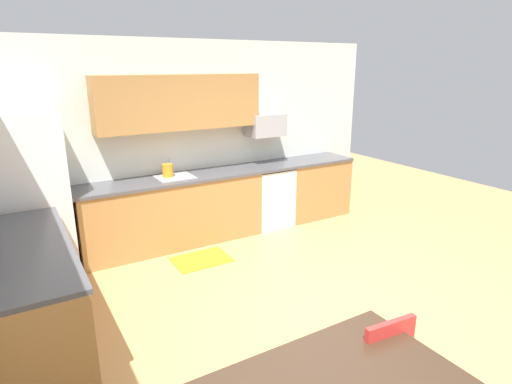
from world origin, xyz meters
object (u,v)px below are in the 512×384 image
Objects in this scene: microwave at (265,125)px; chair_near_table at (399,380)px; refrigerator at (31,199)px; oven_range at (268,196)px; kettle at (168,171)px.

chair_near_table is (-1.47, -3.90, -1.01)m from microwave.
refrigerator reaches higher than oven_range.
chair_near_table is at bearing -65.30° from refrigerator.
oven_range is 4.55× the size of kettle.
oven_range is at bearing -1.86° from kettle.
oven_range is at bearing 1.44° from refrigerator.
refrigerator reaches higher than chair_near_table.
refrigerator is at bearing -178.56° from oven_range.
refrigerator is 3.23m from microwave.
refrigerator is 9.46× the size of kettle.
microwave reaches higher than chair_near_table.
oven_range is 1.07m from microwave.
chair_near_table is at bearing -111.08° from oven_range.
refrigerator is at bearing 114.70° from chair_near_table.
microwave is at bearing 1.86° from kettle.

